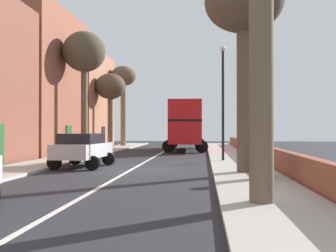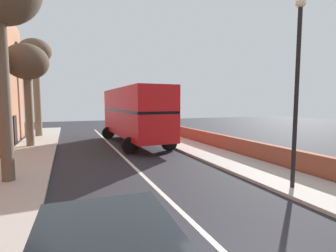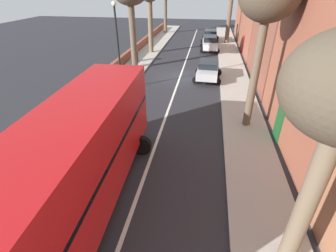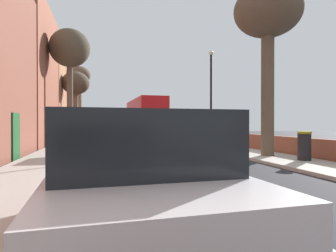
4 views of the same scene
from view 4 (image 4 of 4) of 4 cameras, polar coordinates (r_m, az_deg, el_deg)
The scene contains 14 objects.
ground_plane at distance 14.46m, azimuth -1.76°, elevation -5.97°, with size 84.00×84.00×0.00m, color #28282D.
road_centre_line at distance 14.46m, azimuth -1.76°, elevation -5.96°, with size 0.16×54.00×0.01m, color silver.
sidewalk_left at distance 14.32m, azimuth -21.47°, elevation -5.83°, with size 2.60×60.00×0.12m, color #B2ADA3.
sidewalk_right at distance 16.16m, azimuth 15.60°, elevation -5.10°, with size 2.60×60.00×0.12m, color #B2ADA3.
boundary_wall_right at distance 16.92m, azimuth 20.21°, elevation -3.42°, with size 0.36×54.00×0.96m, color brown.
double_decker_bus at distance 30.16m, azimuth -4.54°, elevation 1.86°, with size 3.80×10.20×4.06m.
parked_car_white_left_0 at distance 3.65m, azimuth -7.47°, elevation -9.73°, with size 2.55×4.58×1.74m.
parked_car_silver_left_1 at distance 14.63m, azimuth -11.84°, elevation -2.26°, with size 2.55×4.05×1.62m.
street_tree_left_2 at distance 23.31m, azimuth -18.65°, elevation 13.79°, with size 2.94×2.94×8.46m.
street_tree_right_3 at distance 15.33m, azimuth 18.93°, elevation 19.44°, with size 3.15×3.15×8.02m.
street_tree_left_4 at distance 37.20m, azimuth -16.95°, elevation 8.71°, with size 2.68×2.68×8.43m.
street_tree_left_6 at distance 31.38m, azimuth -17.63°, elevation 7.64°, with size 2.78×2.78×6.80m.
lamppost_right at distance 19.54m, azimuth 8.41°, elevation 6.89°, with size 0.32×0.32×6.31m.
litter_bin_right at distance 13.18m, azimuth 25.10°, elevation -3.51°, with size 0.55×0.55×1.19m.
Camera 4 is at (-2.86, -14.08, 1.63)m, focal length 31.19 mm.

